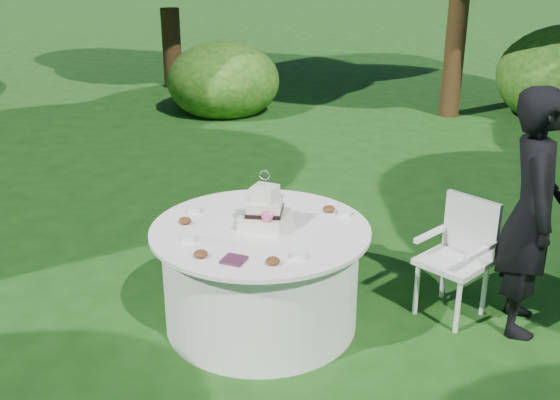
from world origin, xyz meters
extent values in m
plane|color=#143B10|center=(0.00, 0.00, 0.00)|extent=(80.00, 80.00, 0.00)
cube|color=#441D36|center=(0.06, -0.55, 0.78)|extent=(0.14, 0.14, 0.02)
ellipsoid|color=silver|center=(-0.24, -0.33, 0.78)|extent=(0.48, 0.07, 0.01)
imported|color=black|center=(1.77, 0.68, 0.89)|extent=(0.52, 0.71, 1.78)
cylinder|color=white|center=(0.00, 0.00, 0.37)|extent=(1.40, 1.40, 0.74)
cylinder|color=silver|center=(0.00, 0.00, 0.76)|extent=(1.56, 1.56, 0.03)
cube|color=silver|center=(0.02, 0.03, 0.82)|extent=(0.33, 0.33, 0.10)
cube|color=white|center=(0.02, 0.03, 0.92)|extent=(0.29, 0.29, 0.10)
cube|color=white|center=(0.02, 0.03, 1.02)|extent=(0.17, 0.17, 0.10)
cube|color=black|center=(0.02, 0.03, 0.89)|extent=(0.31, 0.31, 0.03)
sphere|color=#E14283|center=(0.09, -0.09, 0.91)|extent=(0.08, 0.08, 0.08)
cylinder|color=silver|center=(0.02, 0.03, 1.09)|extent=(0.01, 0.01, 0.05)
torus|color=silver|center=(0.02, 0.03, 1.16)|extent=(0.08, 0.02, 0.08)
cube|color=silver|center=(1.28, 0.64, 0.44)|extent=(0.59, 0.59, 0.04)
cube|color=white|center=(1.36, 0.82, 0.68)|extent=(0.42, 0.23, 0.44)
cylinder|color=white|center=(1.04, 0.55, 0.21)|extent=(0.04, 0.04, 0.42)
cylinder|color=silver|center=(1.36, 0.40, 0.21)|extent=(0.04, 0.04, 0.42)
cylinder|color=silver|center=(1.19, 0.88, 0.21)|extent=(0.04, 0.04, 0.42)
cylinder|color=white|center=(1.52, 0.73, 0.21)|extent=(0.04, 0.04, 0.42)
cube|color=white|center=(1.09, 0.73, 0.60)|extent=(0.20, 0.38, 0.04)
cube|color=white|center=(1.47, 0.55, 0.60)|extent=(0.20, 0.38, 0.04)
cylinder|color=white|center=(0.49, 0.42, 0.79)|extent=(0.10, 0.10, 0.04)
cylinder|color=white|center=(-0.57, 0.08, 0.79)|extent=(0.10, 0.10, 0.04)
cylinder|color=white|center=(-0.36, -0.39, 0.79)|extent=(0.10, 0.10, 0.04)
cylinder|color=white|center=(0.42, -0.36, 0.79)|extent=(0.10, 0.10, 0.04)
cylinder|color=white|center=(-0.27, 0.45, 0.79)|extent=(0.10, 0.10, 0.04)
ellipsoid|color=#562D16|center=(-0.16, -0.58, 0.79)|extent=(0.09, 0.09, 0.05)
ellipsoid|color=#562D16|center=(0.30, -0.50, 0.79)|extent=(0.09, 0.09, 0.05)
ellipsoid|color=#562D16|center=(0.36, 0.46, 0.79)|extent=(0.09, 0.09, 0.05)
ellipsoid|color=#562D16|center=(-0.52, -0.14, 0.79)|extent=(0.09, 0.09, 0.05)
camera|label=1|loc=(1.70, -3.87, 2.63)|focal=42.00mm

